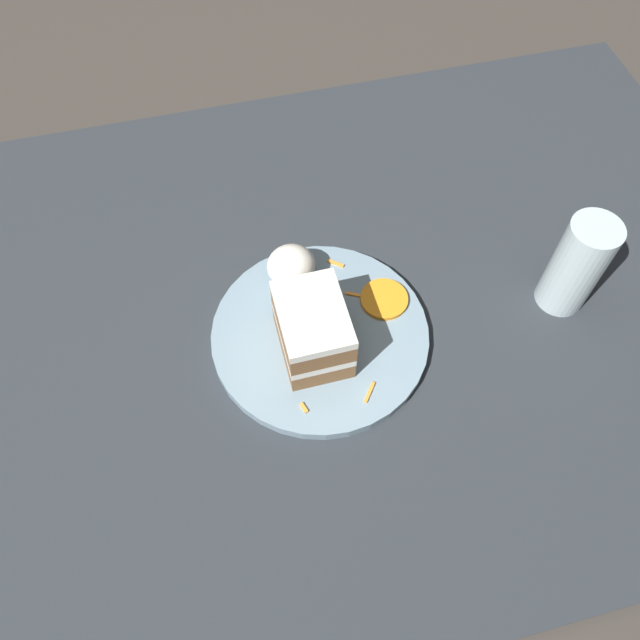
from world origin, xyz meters
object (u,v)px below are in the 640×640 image
cream_dollop (291,266)px  cake_slice (313,330)px  orange_garnish (384,299)px  plate (320,335)px  drinking_glass (574,270)px

cream_dollop → cake_slice: bearing=91.2°
cream_dollop → orange_garnish: 0.13m
plate → drinking_glass: (-0.32, 0.02, 0.05)m
plate → cake_slice: cake_slice is taller
plate → orange_garnish: (-0.09, -0.03, 0.01)m
cream_dollop → orange_garnish: (-0.11, 0.06, -0.02)m
cake_slice → orange_garnish: bearing=-157.6°
cake_slice → cream_dollop: bearing=-89.3°
plate → cream_dollop: bearing=-80.0°
plate → cream_dollop: size_ratio=4.36×
cake_slice → drinking_glass: bearing=179.9°
drinking_glass → plate: bearing=-2.9°
cream_dollop → orange_garnish: cream_dollop is taller
cake_slice → drinking_glass: size_ratio=0.75×
plate → cake_slice: size_ratio=2.57×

